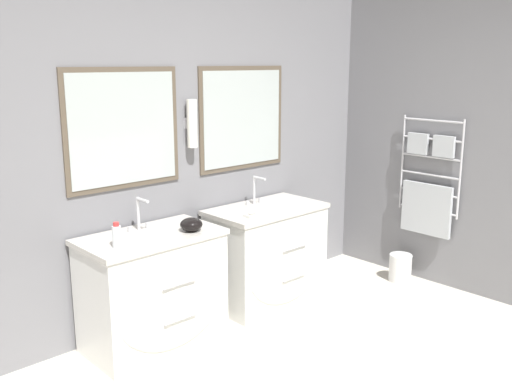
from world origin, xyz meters
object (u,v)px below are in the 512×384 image
amenity_bowl (191,224)px  vanity_right (269,254)px  toiletry_bottle (117,236)px  vanity_left (155,290)px  waste_bin (400,267)px

amenity_bowl → vanity_right: bearing=6.3°
toiletry_bottle → vanity_right: bearing=2.2°
vanity_left → amenity_bowl: (0.25, -0.09, 0.44)m
amenity_bowl → vanity_left: bearing=159.7°
vanity_left → toiletry_bottle: (-0.30, -0.05, 0.46)m
vanity_right → waste_bin: bearing=-22.3°
toiletry_bottle → vanity_left: bearing=10.3°
toiletry_bottle → waste_bin: 2.70m
vanity_left → waste_bin: bearing=-12.1°
waste_bin → amenity_bowl: bearing=169.0°
waste_bin → toiletry_bottle: bearing=170.5°
waste_bin → vanity_right: bearing=157.7°
vanity_left → amenity_bowl: size_ratio=6.14×
waste_bin → vanity_left: bearing=167.9°
toiletry_bottle → amenity_bowl: toiletry_bottle is taller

